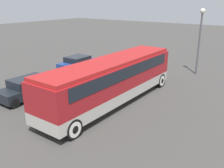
% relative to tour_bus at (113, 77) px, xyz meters
% --- Properties ---
extents(ground_plane, '(120.00, 120.00, 0.00)m').
position_rel_tour_bus_xyz_m(ground_plane, '(-0.10, 0.00, -1.76)').
color(ground_plane, '#423F3D').
extents(tour_bus, '(11.33, 2.56, 2.92)m').
position_rel_tour_bus_xyz_m(tour_bus, '(0.00, 0.00, 0.00)').
color(tour_bus, '#B7B2A8').
rests_on(tour_bus, ground_plane).
extents(parked_car_near, '(4.70, 1.87, 1.42)m').
position_rel_tour_bus_xyz_m(parked_car_near, '(-2.50, 5.20, -1.06)').
color(parked_car_near, black).
rests_on(parked_car_near, ground_plane).
extents(parked_car_mid, '(4.11, 1.96, 1.33)m').
position_rel_tour_bus_xyz_m(parked_car_mid, '(4.72, 7.56, -1.10)').
color(parked_car_mid, navy).
rests_on(parked_car_mid, ground_plane).
extents(lamp_post, '(0.44, 0.44, 5.76)m').
position_rel_tour_bus_xyz_m(lamp_post, '(10.00, -2.12, 2.02)').
color(lamp_post, '#515156').
rests_on(lamp_post, ground_plane).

